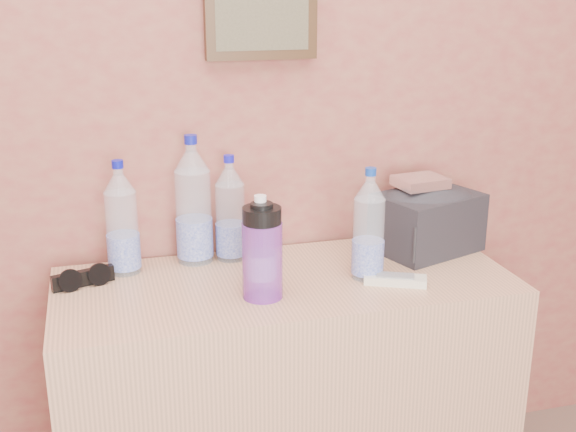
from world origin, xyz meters
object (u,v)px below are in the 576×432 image
object	(u,v)px
dresser	(286,403)
sunglasses	(83,278)
pet_large_d	(369,230)
nalgene_bottle	(262,252)
foil_packet	(420,182)
pet_small	(261,252)
pet_large_a	(122,224)
ac_remote	(395,280)
toiletry_bag	(427,219)
pet_large_c	(230,214)
pet_large_b	(193,207)

from	to	relation	value
dresser	sunglasses	distance (m)	0.65
pet_large_d	nalgene_bottle	size ratio (longest dim) A/B	1.23
pet_large_d	foil_packet	size ratio (longest dim) A/B	2.21
pet_large_d	pet_small	world-z (taller)	pet_large_d
pet_large_a	sunglasses	distance (m)	0.17
pet_small	sunglasses	bearing A→B (deg)	157.68
ac_remote	toiletry_bag	distance (m)	0.29
pet_small	ac_remote	distance (m)	0.36
dresser	sunglasses	xyz separation A→B (m)	(-0.51, 0.10, 0.39)
pet_large_c	pet_large_a	bearing A→B (deg)	-175.60
ac_remote	foil_packet	distance (m)	0.33
sunglasses	ac_remote	world-z (taller)	sunglasses
pet_large_d	nalgene_bottle	xyz separation A→B (m)	(-0.29, -0.05, -0.01)
nalgene_bottle	sunglasses	bearing A→B (deg)	156.20
pet_small	foil_packet	world-z (taller)	pet_small
pet_large_c	sunglasses	size ratio (longest dim) A/B	1.86
pet_small	ac_remote	bearing A→B (deg)	-4.26
pet_large_d	sunglasses	distance (m)	0.74
sunglasses	pet_large_d	bearing A→B (deg)	-28.22
nalgene_bottle	ac_remote	world-z (taller)	nalgene_bottle
pet_small	nalgene_bottle	size ratio (longest dim) A/B	1.06
pet_large_c	pet_large_b	bearing A→B (deg)	175.58
pet_large_c	pet_small	world-z (taller)	pet_large_c
pet_large_c	pet_large_d	world-z (taller)	same
pet_small	toiletry_bag	distance (m)	0.56
dresser	pet_large_d	xyz separation A→B (m)	(0.21, -0.04, 0.50)
pet_small	foil_packet	xyz separation A→B (m)	(0.50, 0.19, 0.09)
pet_large_b	pet_small	world-z (taller)	pet_large_b
pet_large_b	pet_small	size ratio (longest dim) A/B	1.39
sunglasses	toiletry_bag	size ratio (longest dim) A/B	0.57
pet_small	toiletry_bag	bearing A→B (deg)	18.78
dresser	pet_large_c	size ratio (longest dim) A/B	4.01
pet_large_a	pet_large_d	world-z (taller)	pet_large_a
pet_large_a	foil_packet	bearing A→B (deg)	-3.78
pet_large_c	pet_small	distance (m)	0.26
dresser	foil_packet	world-z (taller)	foil_packet
dresser	pet_large_d	world-z (taller)	pet_large_d
dresser	ac_remote	xyz separation A→B (m)	(0.26, -0.10, 0.38)
sunglasses	nalgene_bottle	bearing A→B (deg)	-41.01
pet_large_d	toiletry_bag	distance (m)	0.28
pet_large_c	toiletry_bag	bearing A→B (deg)	-8.56
dresser	nalgene_bottle	xyz separation A→B (m)	(-0.08, -0.09, 0.49)
nalgene_bottle	sunglasses	size ratio (longest dim) A/B	1.52
toiletry_bag	pet_large_a	bearing A→B (deg)	156.87
pet_large_a	foil_packet	distance (m)	0.82
pet_large_b	toiletry_bag	world-z (taller)	pet_large_b
pet_large_d	sunglasses	xyz separation A→B (m)	(-0.72, 0.14, -0.11)
sunglasses	pet_large_a	bearing A→B (deg)	14.54
pet_large_c	pet_small	size ratio (longest dim) A/B	1.16
pet_large_c	pet_small	bearing A→B (deg)	-84.87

